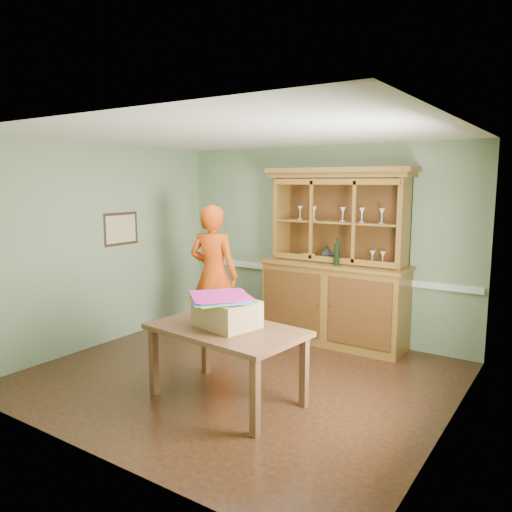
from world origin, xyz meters
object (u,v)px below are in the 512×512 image
Objects in this scene: cardboard_box at (227,313)px; china_hutch at (335,283)px; dining_table at (227,336)px; person at (214,275)px.

china_hutch is at bearing 86.67° from cardboard_box.
cardboard_box is (-0.02, 0.03, 0.23)m from dining_table.
cardboard_box is 1.79m from person.
china_hutch is at bearing -154.99° from person.
china_hutch reaches higher than person.
china_hutch is at bearing 93.02° from dining_table.
person is at bearing 138.35° from dining_table.
cardboard_box is at bearing 122.43° from person.
cardboard_box is at bearing -93.33° from china_hutch.
person is at bearing -144.61° from china_hutch.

